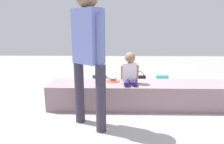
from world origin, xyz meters
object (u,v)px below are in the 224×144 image
at_px(water_bottle_far_side, 102,80).
at_px(cake_box_white, 175,93).
at_px(cake_plate, 113,80).
at_px(adult_standing, 88,46).
at_px(water_bottle_near_gift, 136,87).
at_px(party_cup_red, 162,81).
at_px(child_seated, 130,70).
at_px(handbag_black_leather, 139,80).
at_px(gift_bag, 162,81).

relative_size(water_bottle_far_side, cake_box_white, 0.62).
distance_m(cake_plate, water_bottle_far_side, 1.22).
xyz_separation_m(adult_standing, water_bottle_near_gift, (0.71, 1.33, -0.90)).
distance_m(water_bottle_near_gift, water_bottle_far_side, 0.91).
bearing_deg(party_cup_red, cake_box_white, -85.63).
height_order(child_seated, party_cup_red, child_seated).
relative_size(cake_plate, cake_box_white, 0.67).
height_order(child_seated, handbag_black_leather, child_seated).
relative_size(child_seated, cake_box_white, 1.44).
bearing_deg(gift_bag, cake_box_white, -78.31).
xyz_separation_m(cake_plate, gift_bag, (1.02, 0.96, -0.26)).
xyz_separation_m(child_seated, gift_bag, (0.76, 1.07, -0.45)).
height_order(gift_bag, cake_box_white, gift_bag).
xyz_separation_m(gift_bag, handbag_black_leather, (-0.46, 0.16, -0.03)).
bearing_deg(party_cup_red, child_seated, -122.09).
xyz_separation_m(gift_bag, cake_box_white, (0.12, -0.56, -0.08)).
bearing_deg(water_bottle_far_side, handbag_black_leather, -1.96).
bearing_deg(adult_standing, water_bottle_far_side, 89.81).
height_order(child_seated, cake_plate, child_seated).
height_order(water_bottle_far_side, handbag_black_leather, handbag_black_leather).
bearing_deg(child_seated, water_bottle_near_gift, 75.58).
distance_m(adult_standing, handbag_black_leather, 2.25).
bearing_deg(child_seated, adult_standing, -129.66).
height_order(water_bottle_near_gift, party_cup_red, water_bottle_near_gift).
height_order(gift_bag, water_bottle_far_side, gift_bag).
xyz_separation_m(cake_plate, party_cup_red, (1.08, 1.18, -0.34)).
bearing_deg(water_bottle_near_gift, party_cup_red, 43.99).
distance_m(water_bottle_near_gift, handbag_black_leather, 0.57).
bearing_deg(party_cup_red, gift_bag, -104.10).
xyz_separation_m(gift_bag, water_bottle_near_gift, (-0.58, -0.39, -0.03)).
xyz_separation_m(cake_plate, water_bottle_near_gift, (0.44, 0.57, -0.29)).
xyz_separation_m(adult_standing, water_bottle_far_side, (0.01, 1.91, -0.92)).
xyz_separation_m(water_bottle_far_side, handbag_black_leather, (0.83, -0.03, 0.01)).
height_order(cake_plate, water_bottle_far_side, cake_plate).
height_order(cake_box_white, handbag_black_leather, handbag_black_leather).
height_order(cake_plate, water_bottle_near_gift, cake_plate).
bearing_deg(handbag_black_leather, cake_plate, -116.65).
bearing_deg(cake_plate, adult_standing, -109.58).
relative_size(cake_plate, handbag_black_leather, 0.74).
height_order(water_bottle_near_gift, water_bottle_far_side, water_bottle_near_gift).
height_order(adult_standing, water_bottle_far_side, adult_standing).
xyz_separation_m(gift_bag, water_bottle_far_side, (-1.29, 0.19, -0.04)).
relative_size(gift_bag, water_bottle_far_side, 1.51).
distance_m(water_bottle_far_side, party_cup_red, 1.34).
bearing_deg(water_bottle_far_side, gift_bag, -8.53).
xyz_separation_m(cake_plate, water_bottle_far_side, (-0.26, 1.15, -0.30)).
relative_size(cake_box_white, handbag_black_leather, 1.10).
relative_size(gift_bag, cake_box_white, 0.93).
relative_size(cake_plate, water_bottle_near_gift, 0.95).
distance_m(child_seated, handbag_black_leather, 1.36).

